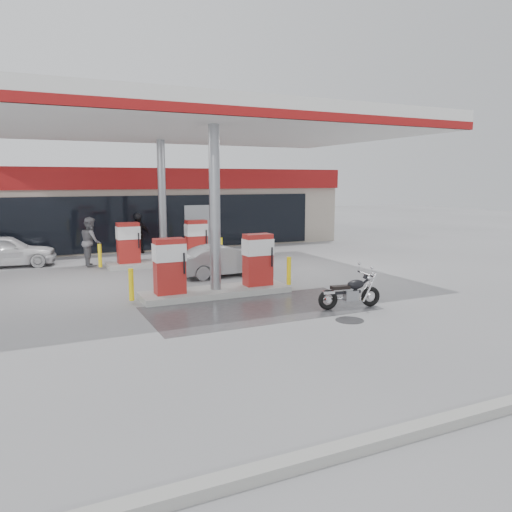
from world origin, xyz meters
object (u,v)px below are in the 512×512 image
(parked_motorcycle, at_px, (351,293))
(biker_walking, at_px, (138,234))
(pump_island_near, at_px, (216,272))
(sedan_white, at_px, (5,251))
(pump_island_far, at_px, (163,248))
(attendant, at_px, (91,242))
(hatchback_silver, at_px, (224,260))

(parked_motorcycle, bearing_deg, biker_walking, 111.52)
(pump_island_near, height_order, sedan_white, pump_island_near)
(pump_island_far, xyz_separation_m, sedan_white, (-5.83, 2.20, -0.06))
(attendant, xyz_separation_m, hatchback_silver, (4.04, -4.25, -0.43))
(pump_island_near, height_order, attendant, attendant)
(attendant, bearing_deg, pump_island_far, -112.18)
(pump_island_near, bearing_deg, hatchback_silver, 63.87)
(pump_island_near, relative_size, biker_walking, 2.87)
(parked_motorcycle, xyz_separation_m, biker_walking, (-2.94, 12.80, 0.48))
(attendant, bearing_deg, pump_island_near, -160.77)
(pump_island_far, relative_size, parked_motorcycle, 2.84)
(pump_island_near, distance_m, hatchback_silver, 3.07)
(pump_island_far, relative_size, sedan_white, 1.36)
(pump_island_far, height_order, attendant, attendant)
(attendant, distance_m, biker_walking, 3.75)
(sedan_white, distance_m, attendant, 3.38)
(attendant, bearing_deg, parked_motorcycle, -153.31)
(parked_motorcycle, height_order, attendant, attendant)
(pump_island_near, bearing_deg, sedan_white, 125.41)
(pump_island_far, height_order, biker_walking, biker_walking)
(biker_walking, bearing_deg, sedan_white, -165.29)
(pump_island_far, bearing_deg, hatchback_silver, -67.43)
(pump_island_near, height_order, hatchback_silver, pump_island_near)
(sedan_white, height_order, biker_walking, biker_walking)
(hatchback_silver, bearing_deg, biker_walking, 9.86)
(parked_motorcycle, xyz_separation_m, attendant, (-5.43, 10.00, 0.57))
(parked_motorcycle, distance_m, hatchback_silver, 5.92)
(pump_island_near, relative_size, hatchback_silver, 1.52)
(pump_island_far, relative_size, hatchback_silver, 1.52)
(pump_island_near, relative_size, attendant, 2.61)
(parked_motorcycle, relative_size, attendant, 0.92)
(pump_island_far, xyz_separation_m, hatchback_silver, (1.35, -3.25, -0.15))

